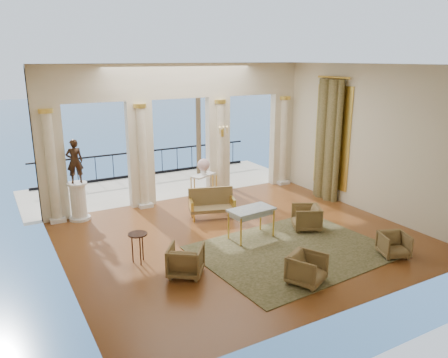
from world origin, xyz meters
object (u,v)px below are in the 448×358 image
game_table (251,212)px  console_table (204,179)px  pedestal (78,202)px  side_table (138,238)px  armchair_b (394,244)px  settee (212,203)px  armchair_c (306,216)px  armchair_a (307,268)px  armchair_d (186,259)px  statue (75,161)px

game_table → console_table: 3.57m
pedestal → side_table: (0.62, -3.60, 0.08)m
armchair_b → settee: size_ratio=0.44×
armchair_c → settee: size_ratio=0.52×
armchair_a → armchair_c: size_ratio=0.96×
settee → side_table: size_ratio=2.00×
settee → side_table: settee is taller
game_table → side_table: game_table is taller
armchair_a → armchair_d: (-2.09, 1.60, 0.02)m
game_table → statue: 5.32m
console_table → statue: bearing=153.8°
armchair_d → game_table: (2.38, 1.03, 0.36)m
settee → statue: statue is taller
armchair_b → pedestal: size_ratio=0.57×
armchair_c → console_table: console_table is taller
armchair_b → armchair_d: 5.05m
armchair_c → console_table: bearing=-132.9°
armchair_b → armchair_d: armchair_d is taller
armchair_b → console_table: size_ratio=0.65×
armchair_a → game_table: 2.68m
statue → side_table: bearing=102.9°
statue → console_table: bearing=-178.5°
armchair_d → pedestal: 4.89m
armchair_c → game_table: size_ratio=0.60×
armchair_a → settee: bearing=62.5°
armchair_b → statue: (-6.12, 6.30, 1.46)m
armchair_a → statue: statue is taller
armchair_d → statue: statue is taller
statue → armchair_d: bearing=109.0°
pedestal → side_table: pedestal is taller
armchair_c → game_table: game_table is taller
settee → armchair_d: bearing=-109.0°
armchair_b → armchair_a: bearing=-158.8°
armchair_c → pedestal: 6.66m
settee → game_table: (0.19, -1.91, 0.30)m
pedestal → game_table: bearing=-44.7°
game_table → console_table: size_ratio=1.27×
game_table → console_table: console_table is taller
armchair_b → settee: settee is taller
armchair_a → side_table: bearing=109.9°
game_table → side_table: (-3.09, 0.06, -0.11)m
pedestal → console_table: size_ratio=1.15×
armchair_d → armchair_c: bearing=-132.6°
armchair_d → settee: 3.67m
armchair_a → side_table: 3.90m
console_table → side_table: size_ratio=1.36×
armchair_c → side_table: size_ratio=1.04×
armchair_a → game_table: game_table is taller
game_table → statue: (-3.71, 3.67, 1.05)m
game_table → pedestal: bearing=129.7°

